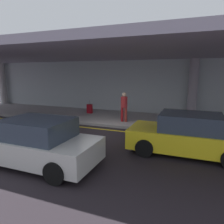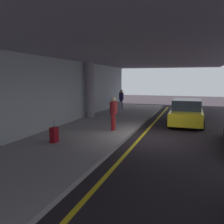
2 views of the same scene
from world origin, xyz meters
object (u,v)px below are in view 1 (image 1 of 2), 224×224
(car_silver, at_px, (36,143))
(suitcase_upright_primary, at_px, (90,109))
(car_yellow_taxi, at_px, (188,135))
(support_column_far_left, at_px, (3,84))
(support_column_left_mid, at_px, (193,88))
(traveler_with_luggage, at_px, (124,105))

(car_silver, height_order, suitcase_upright_primary, car_silver)
(car_yellow_taxi, relative_size, suitcase_upright_primary, 4.56)
(car_yellow_taxi, height_order, car_silver, same)
(support_column_far_left, bearing_deg, suitcase_upright_primary, -7.50)
(car_silver, xyz_separation_m, suitcase_upright_primary, (-2.10, 7.66, -0.25))
(support_column_far_left, height_order, car_yellow_taxi, support_column_far_left)
(support_column_far_left, bearing_deg, support_column_left_mid, 0.00)
(support_column_left_mid, distance_m, suitcase_upright_primary, 6.89)
(support_column_left_mid, relative_size, car_silver, 0.89)
(support_column_far_left, xyz_separation_m, car_yellow_taxi, (15.97, -6.20, -1.26))
(support_column_left_mid, xyz_separation_m, car_silver, (-4.51, -8.89, -1.26))
(support_column_far_left, distance_m, support_column_left_mid, 16.00)
(support_column_far_left, xyz_separation_m, car_silver, (11.49, -8.89, -1.26))
(support_column_far_left, relative_size, car_yellow_taxi, 0.89)
(support_column_left_mid, xyz_separation_m, traveler_with_luggage, (-3.58, -2.78, -0.86))
(traveler_with_luggage, distance_m, suitcase_upright_primary, 3.47)
(support_column_far_left, relative_size, suitcase_upright_primary, 4.06)
(support_column_far_left, bearing_deg, car_yellow_taxi, -21.20)
(support_column_far_left, distance_m, suitcase_upright_primary, 9.59)
(support_column_left_mid, distance_m, car_silver, 10.05)
(support_column_left_mid, bearing_deg, traveler_with_luggage, -142.11)
(support_column_left_mid, bearing_deg, suitcase_upright_primary, -169.40)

